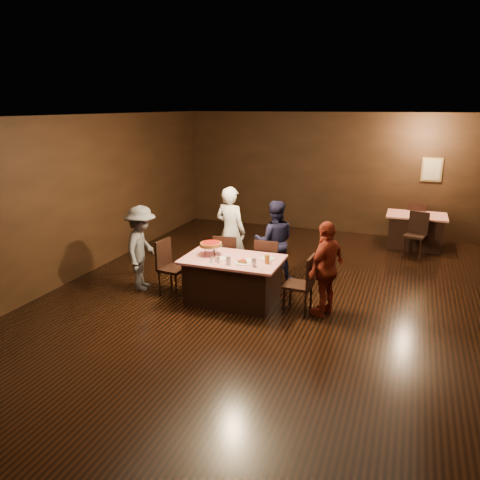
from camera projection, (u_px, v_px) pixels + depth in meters
name	position (u px, v px, depth m)	size (l,w,h in m)	color
room	(288.00, 175.00, 7.10)	(10.00, 10.04, 3.02)	black
main_table	(233.00, 281.00, 7.68)	(1.60, 1.00, 0.77)	#B50C16
back_table	(415.00, 231.00, 10.71)	(1.30, 0.90, 0.77)	red
chair_far_left	(227.00, 259.00, 8.47)	(0.42, 0.42, 0.95)	black
chair_far_right	(269.00, 264.00, 8.20)	(0.42, 0.42, 0.95)	black
chair_end_left	(173.00, 268.00, 8.03)	(0.42, 0.42, 0.95)	black
chair_end_right	(298.00, 284.00, 7.29)	(0.42, 0.42, 0.95)	black
chair_back_near	(415.00, 235.00, 10.06)	(0.42, 0.42, 0.95)	black
chair_back_far	(416.00, 221.00, 11.23)	(0.42, 0.42, 0.95)	black
diner_white_jacket	(231.00, 231.00, 8.86)	(0.63, 0.41, 1.71)	white
diner_navy_hoodie	(274.00, 241.00, 8.54)	(0.74, 0.58, 1.52)	black
diner_grey_knit	(142.00, 248.00, 8.18)	(0.97, 0.56, 1.50)	#56555A
diner_red_shirt	(326.00, 269.00, 7.16)	(0.88, 0.37, 1.50)	maroon
pizza_stand	(211.00, 244.00, 7.71)	(0.38, 0.38, 0.22)	black
plate_with_slice	(243.00, 262.00, 7.33)	(0.25, 0.25, 0.06)	white
plate_empty	(268.00, 259.00, 7.53)	(0.25, 0.25, 0.01)	white
glass_front_left	(228.00, 260.00, 7.27)	(0.08, 0.08, 0.14)	silver
glass_front_right	(254.00, 262.00, 7.18)	(0.08, 0.08, 0.14)	silver
glass_amber	(267.00, 259.00, 7.31)	(0.08, 0.08, 0.14)	#BF7F26
condiments	(215.00, 259.00, 7.37)	(0.17, 0.10, 0.09)	silver
napkin_center	(250.00, 260.00, 7.48)	(0.16, 0.16, 0.01)	white
napkin_left	(223.00, 258.00, 7.58)	(0.16, 0.16, 0.01)	white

